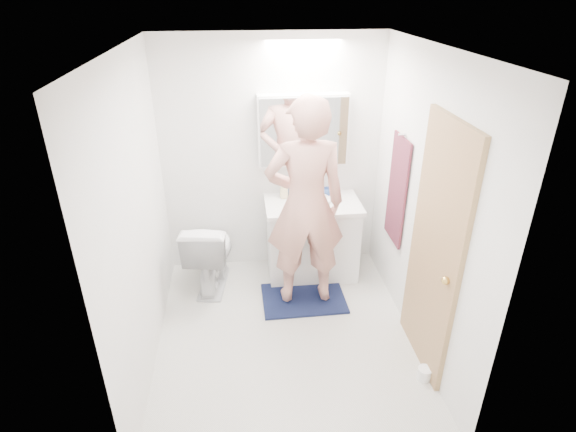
{
  "coord_description": "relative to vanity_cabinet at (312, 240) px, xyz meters",
  "views": [
    {
      "loc": [
        -0.33,
        -3.13,
        2.78
      ],
      "look_at": [
        0.05,
        0.25,
        1.05
      ],
      "focal_mm": 28.72,
      "sensor_mm": 36.0,
      "label": 1
    }
  ],
  "objects": [
    {
      "name": "floor",
      "position": [
        -0.38,
        -0.96,
        -0.39
      ],
      "size": [
        2.5,
        2.5,
        0.0
      ],
      "primitive_type": "plane",
      "color": "silver",
      "rests_on": "ground"
    },
    {
      "name": "ceiling",
      "position": [
        -0.38,
        -0.96,
        2.01
      ],
      "size": [
        2.5,
        2.5,
        0.0
      ],
      "primitive_type": "plane",
      "rotation": [
        3.14,
        0.0,
        0.0
      ],
      "color": "white",
      "rests_on": "floor"
    },
    {
      "name": "wall_back",
      "position": [
        -0.38,
        0.29,
        0.81
      ],
      "size": [
        2.5,
        0.0,
        2.5
      ],
      "primitive_type": "plane",
      "rotation": [
        1.57,
        0.0,
        0.0
      ],
      "color": "white",
      "rests_on": "floor"
    },
    {
      "name": "wall_front",
      "position": [
        -0.38,
        -2.21,
        0.81
      ],
      "size": [
        2.5,
        0.0,
        2.5
      ],
      "primitive_type": "plane",
      "rotation": [
        -1.57,
        0.0,
        0.0
      ],
      "color": "white",
      "rests_on": "floor"
    },
    {
      "name": "wall_left",
      "position": [
        -1.48,
        -0.96,
        0.81
      ],
      "size": [
        0.0,
        2.5,
        2.5
      ],
      "primitive_type": "plane",
      "rotation": [
        1.57,
        0.0,
        1.57
      ],
      "color": "white",
      "rests_on": "floor"
    },
    {
      "name": "wall_right",
      "position": [
        0.72,
        -0.96,
        0.81
      ],
      "size": [
        0.0,
        2.5,
        2.5
      ],
      "primitive_type": "plane",
      "rotation": [
        1.57,
        0.0,
        -1.57
      ],
      "color": "white",
      "rests_on": "floor"
    },
    {
      "name": "vanity_cabinet",
      "position": [
        0.0,
        0.0,
        0.0
      ],
      "size": [
        0.9,
        0.55,
        0.78
      ],
      "primitive_type": "cube",
      "color": "white",
      "rests_on": "floor"
    },
    {
      "name": "countertop",
      "position": [
        0.0,
        -0.0,
        0.41
      ],
      "size": [
        0.95,
        0.58,
        0.04
      ],
      "primitive_type": "cube",
      "color": "white",
      "rests_on": "vanity_cabinet"
    },
    {
      "name": "sink_basin",
      "position": [
        0.0,
        0.03,
        0.45
      ],
      "size": [
        0.36,
        0.36,
        0.03
      ],
      "primitive_type": "cylinder",
      "color": "white",
      "rests_on": "countertop"
    },
    {
      "name": "faucet",
      "position": [
        0.0,
        0.22,
        0.51
      ],
      "size": [
        0.02,
        0.02,
        0.16
      ],
      "primitive_type": "cylinder",
      "color": "silver",
      "rests_on": "countertop"
    },
    {
      "name": "medicine_cabinet",
      "position": [
        -0.08,
        0.21,
        1.11
      ],
      "size": [
        0.88,
        0.14,
        0.7
      ],
      "primitive_type": "cube",
      "color": "white",
      "rests_on": "wall_back"
    },
    {
      "name": "mirror_panel",
      "position": [
        -0.08,
        0.13,
        1.11
      ],
      "size": [
        0.84,
        0.01,
        0.66
      ],
      "primitive_type": "cube",
      "color": "silver",
      "rests_on": "medicine_cabinet"
    },
    {
      "name": "toilet",
      "position": [
        -1.04,
        -0.11,
        -0.01
      ],
      "size": [
        0.53,
        0.8,
        0.76
      ],
      "primitive_type": "imported",
      "rotation": [
        0.0,
        0.0,
        3.0
      ],
      "color": "white",
      "rests_on": "floor"
    },
    {
      "name": "bath_rug",
      "position": [
        -0.15,
        -0.48,
        -0.38
      ],
      "size": [
        0.81,
        0.56,
        0.02
      ],
      "primitive_type": "cube",
      "rotation": [
        0.0,
        0.0,
        0.01
      ],
      "color": "#121C39",
      "rests_on": "floor"
    },
    {
      "name": "person",
      "position": [
        -0.15,
        -0.48,
        0.64
      ],
      "size": [
        0.72,
        0.48,
        1.96
      ],
      "primitive_type": "imported",
      "rotation": [
        0.0,
        0.0,
        3.15
      ],
      "color": "tan",
      "rests_on": "bath_rug"
    },
    {
      "name": "door",
      "position": [
        0.7,
        -1.31,
        0.61
      ],
      "size": [
        0.04,
        0.8,
        2.0
      ],
      "primitive_type": "cube",
      "color": "tan",
      "rests_on": "wall_right"
    },
    {
      "name": "door_knob",
      "position": [
        0.66,
        -1.61,
        0.56
      ],
      "size": [
        0.06,
        0.06,
        0.06
      ],
      "primitive_type": "sphere",
      "color": "gold",
      "rests_on": "door"
    },
    {
      "name": "towel",
      "position": [
        0.7,
        -0.41,
        0.71
      ],
      "size": [
        0.02,
        0.42,
        1.0
      ],
      "primitive_type": "cube",
      "color": "#1A1440",
      "rests_on": "wall_right"
    },
    {
      "name": "towel_hook",
      "position": [
        0.69,
        -0.41,
        1.23
      ],
      "size": [
        0.07,
        0.02,
        0.02
      ],
      "primitive_type": "cylinder",
      "rotation": [
        0.0,
        1.57,
        0.0
      ],
      "color": "silver",
      "rests_on": "wall_right"
    },
    {
      "name": "soap_bottle_a",
      "position": [
        -0.27,
        0.15,
        0.54
      ],
      "size": [
        0.12,
        0.12,
        0.23
      ],
      "primitive_type": "imported",
      "rotation": [
        0.0,
        0.0,
        0.45
      ],
      "color": "beige",
      "rests_on": "countertop"
    },
    {
      "name": "soap_bottle_b",
      "position": [
        -0.2,
        0.18,
        0.51
      ],
      "size": [
        0.1,
        0.1,
        0.16
      ],
      "primitive_type": "imported",
      "rotation": [
        0.0,
        0.0,
        -0.59
      ],
      "color": "#4F74A9",
      "rests_on": "countertop"
    },
    {
      "name": "toothbrush_cup",
      "position": [
        0.18,
        0.16,
        0.47
      ],
      "size": [
        0.12,
        0.12,
        0.08
      ],
      "primitive_type": "imported",
      "rotation": [
        0.0,
        0.0,
        -0.42
      ],
      "color": "#3A60AE",
      "rests_on": "countertop"
    },
    {
      "name": "toilet_paper_roll",
      "position": [
        0.65,
        -1.58,
        -0.34
      ],
      "size": [
        0.11,
        0.11,
        0.1
      ],
      "primitive_type": "cylinder",
      "color": "white",
      "rests_on": "floor"
    }
  ]
}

